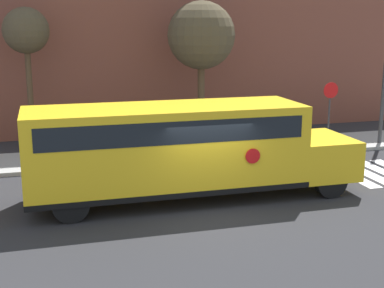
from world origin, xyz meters
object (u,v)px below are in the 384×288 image
Objects in this scene: school_bus at (180,146)px; tree_far_sidewalk at (26,33)px; tree_near_sidewalk at (201,36)px; stop_sign at (330,106)px.

school_bus is 1.71× the size of tree_far_sidewalk.
school_bus is 1.62× the size of tree_near_sidewalk.
tree_near_sidewalk is (-4.70, 3.00, 2.82)m from stop_sign.
tree_near_sidewalk reaches higher than stop_sign.
stop_sign is (7.62, 4.58, 0.20)m from school_bus.
tree_near_sidewalk reaches higher than tree_far_sidewalk.
school_bus is at bearing -111.05° from tree_near_sidewalk.
tree_far_sidewalk reaches higher than school_bus.
school_bus is at bearing -148.96° from stop_sign.
tree_far_sidewalk is (-12.00, 3.73, 2.99)m from stop_sign.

